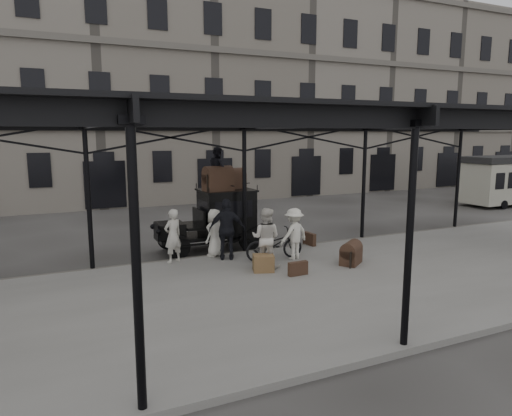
{
  "coord_description": "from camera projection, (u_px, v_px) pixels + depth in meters",
  "views": [
    {
      "loc": [
        -6.05,
        -12.14,
        4.17
      ],
      "look_at": [
        0.25,
        1.6,
        1.7
      ],
      "focal_mm": 32.0,
      "sensor_mm": 36.0,
      "label": 1
    }
  ],
  "objects": [
    {
      "name": "suitcase_upright",
      "position": [
        309.0,
        239.0,
        16.63
      ],
      "size": [
        0.22,
        0.61,
        0.45
      ],
      "primitive_type": "cube",
      "rotation": [
        0.0,
        0.0,
        0.11
      ],
      "color": "#3F281D",
      "rests_on": "platform"
    },
    {
      "name": "wicker_hamper",
      "position": [
        263.0,
        263.0,
        13.43
      ],
      "size": [
        0.71,
        0.61,
        0.5
      ],
      "primitive_type": "cube",
      "rotation": [
        0.0,
        0.0,
        -0.3
      ],
      "color": "brown",
      "rests_on": "platform"
    },
    {
      "name": "ground",
      "position": [
        270.0,
        270.0,
        14.05
      ],
      "size": [
        120.0,
        120.0,
        0.0
      ],
      "primitive_type": "plane",
      "color": "#383533",
      "rests_on": "ground"
    },
    {
      "name": "porter_right",
      "position": [
        294.0,
        234.0,
        14.7
      ],
      "size": [
        1.2,
        0.88,
        1.66
      ],
      "primitive_type": "imported",
      "rotation": [
        0.0,
        0.0,
        3.41
      ],
      "color": "silver",
      "rests_on": "platform"
    },
    {
      "name": "canopy",
      "position": [
        301.0,
        117.0,
        11.76
      ],
      "size": [
        22.5,
        9.0,
        4.74
      ],
      "color": "black",
      "rests_on": "ground"
    },
    {
      "name": "suitcase_flat",
      "position": [
        298.0,
        269.0,
        13.06
      ],
      "size": [
        0.6,
        0.17,
        0.4
      ],
      "primitive_type": "cube",
      "rotation": [
        0.0,
        0.0,
        0.03
      ],
      "color": "#3F281D",
      "rests_on": "platform"
    },
    {
      "name": "bicycle",
      "position": [
        274.0,
        244.0,
        14.65
      ],
      "size": [
        1.98,
        0.78,
        1.02
      ],
      "primitive_type": "imported",
      "rotation": [
        0.0,
        0.0,
        1.52
      ],
      "color": "black",
      "rests_on": "platform"
    },
    {
      "name": "porter_midleft",
      "position": [
        266.0,
        238.0,
        13.75
      ],
      "size": [
        1.12,
        1.11,
        1.83
      ],
      "primitive_type": "imported",
      "rotation": [
        0.0,
        0.0,
        2.42
      ],
      "color": "beige",
      "rests_on": "platform"
    },
    {
      "name": "steamer_trunk_roof_near",
      "position": [
        218.0,
        180.0,
        16.0
      ],
      "size": [
        1.07,
        0.74,
        0.73
      ],
      "primitive_type": null,
      "rotation": [
        0.0,
        0.0,
        0.14
      ],
      "color": "#3F281D",
      "rests_on": "taxi"
    },
    {
      "name": "porter_official",
      "position": [
        227.0,
        229.0,
        14.59
      ],
      "size": [
        1.26,
        0.89,
        1.98
      ],
      "primitive_type": "imported",
      "rotation": [
        0.0,
        0.0,
        2.75
      ],
      "color": "black",
      "rests_on": "platform"
    },
    {
      "name": "taxi",
      "position": [
        218.0,
        217.0,
        16.47
      ],
      "size": [
        3.65,
        1.55,
        2.18
      ],
      "color": "black",
      "rests_on": "ground"
    },
    {
      "name": "steamer_trunk_roof_far",
      "position": [
        233.0,
        180.0,
        16.72
      ],
      "size": [
        0.93,
        0.67,
        0.62
      ],
      "primitive_type": null,
      "rotation": [
        0.0,
        0.0,
        0.19
      ],
      "color": "#3F281D",
      "rests_on": "taxi"
    },
    {
      "name": "porter_left",
      "position": [
        173.0,
        236.0,
        14.3
      ],
      "size": [
        0.73,
        0.61,
        1.71
      ],
      "primitive_type": "imported",
      "rotation": [
        0.0,
        0.0,
        3.53
      ],
      "color": "beige",
      "rests_on": "platform"
    },
    {
      "name": "porter_roof",
      "position": [
        218.0,
        169.0,
        16.09
      ],
      "size": [
        0.64,
        0.79,
        1.54
      ],
      "primitive_type": "imported",
      "rotation": [
        0.0,
        0.0,
        1.65
      ],
      "color": "black",
      "rests_on": "taxi"
    },
    {
      "name": "porter_centre",
      "position": [
        215.0,
        233.0,
        15.03
      ],
      "size": [
        0.91,
        0.88,
        1.58
      ],
      "primitive_type": "imported",
      "rotation": [
        0.0,
        0.0,
        3.84
      ],
      "color": "beige",
      "rests_on": "platform"
    },
    {
      "name": "building_frontage",
      "position": [
        145.0,
        89.0,
        29.07
      ],
      "size": [
        64.0,
        8.0,
        14.0
      ],
      "primitive_type": "cube",
      "color": "slate",
      "rests_on": "ground"
    },
    {
      "name": "steamer_trunk_platform",
      "position": [
        351.0,
        254.0,
        14.19
      ],
      "size": [
        0.96,
        0.89,
        0.6
      ],
      "primitive_type": null,
      "rotation": [
        0.0,
        0.0,
        0.64
      ],
      "color": "#3F281D",
      "rests_on": "platform"
    },
    {
      "name": "platform",
      "position": [
        303.0,
        288.0,
        12.24
      ],
      "size": [
        28.0,
        8.0,
        0.15
      ],
      "primitive_type": "cube",
      "color": "slate",
      "rests_on": "ground"
    }
  ]
}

